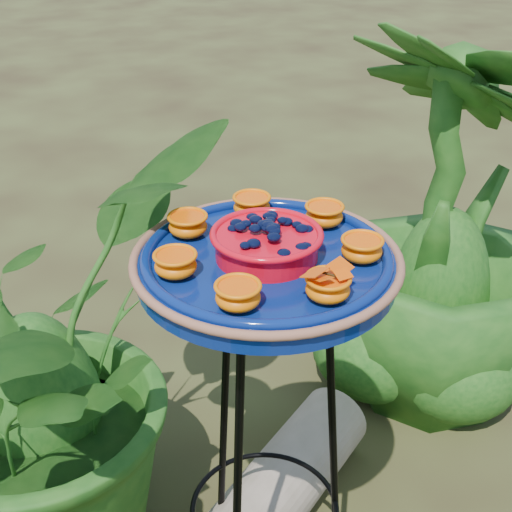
# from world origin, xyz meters

# --- Properties ---
(tripod_stand) EXTENTS (0.37, 0.37, 0.85)m
(tripod_stand) POSITION_xyz_m (-0.14, 0.14, 0.51)
(tripod_stand) COLOR black
(tripod_stand) RESTS_ON ground
(feeder_dish) EXTENTS (0.52, 0.52, 0.10)m
(feeder_dish) POSITION_xyz_m (-0.14, 0.14, 0.89)
(feeder_dish) COLOR navy
(feeder_dish) RESTS_ON tripod_stand
(driftwood_log) EXTENTS (0.57, 0.47, 0.19)m
(driftwood_log) POSITION_xyz_m (0.02, 0.36, 0.09)
(driftwood_log) COLOR tan
(driftwood_log) RESTS_ON ground
(shrub_back_left) EXTENTS (1.16, 1.16, 0.98)m
(shrub_back_left) POSITION_xyz_m (-0.51, 0.55, 0.49)
(shrub_back_left) COLOR #164612
(shrub_back_left) RESTS_ON ground
(shrub_back_right) EXTENTS (0.80, 0.80, 1.12)m
(shrub_back_right) POSITION_xyz_m (0.63, 0.62, 0.56)
(shrub_back_right) COLOR #164612
(shrub_back_right) RESTS_ON ground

